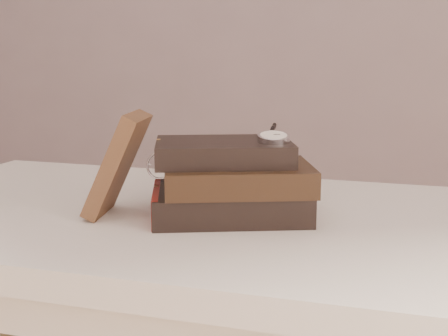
% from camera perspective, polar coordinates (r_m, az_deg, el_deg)
% --- Properties ---
extents(table, '(1.00, 0.60, 0.75)m').
position_cam_1_polar(table, '(1.02, -5.19, -8.78)').
color(table, silver).
rests_on(table, ground).
extents(book_stack, '(0.28, 0.23, 0.12)m').
position_cam_1_polar(book_stack, '(0.93, 0.67, -1.29)').
color(book_stack, black).
rests_on(book_stack, table).
extents(journal, '(0.11, 0.12, 0.16)m').
position_cam_1_polar(journal, '(0.95, -9.83, 0.36)').
color(journal, '#3F2718').
rests_on(journal, table).
extents(pocket_watch, '(0.06, 0.15, 0.02)m').
position_cam_1_polar(pocket_watch, '(0.92, 4.60, 2.93)').
color(pocket_watch, silver).
rests_on(pocket_watch, book_stack).
extents(eyeglasses, '(0.13, 0.14, 0.05)m').
position_cam_1_polar(eyeglasses, '(1.00, -4.45, 0.26)').
color(eyeglasses, silver).
rests_on(eyeglasses, book_stack).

